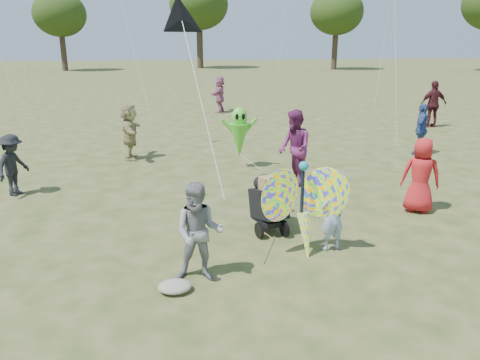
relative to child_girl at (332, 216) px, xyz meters
name	(u,v)px	position (x,y,z in m)	size (l,w,h in m)	color
ground	(265,273)	(-1.30, -0.71, -0.62)	(160.00, 160.00, 0.00)	#51592B
child_girl	(332,216)	(0.00, 0.00, 0.00)	(0.45, 0.30, 1.24)	#98ACD7
adult_man	(199,233)	(-2.33, -0.76, 0.15)	(0.75, 0.59, 1.55)	gray
grey_bag	(175,287)	(-2.72, -1.08, -0.54)	(0.50, 0.41, 0.16)	gray
crowd_a	(421,175)	(2.46, 1.60, 0.18)	(0.78, 0.51, 1.60)	red
crowd_b	(13,165)	(-6.43, 3.93, 0.11)	(0.94, 0.54, 1.45)	black
crowd_c	(421,129)	(5.07, 6.46, 0.19)	(0.95, 0.40, 1.63)	#344E90
crowd_d	(130,132)	(-4.02, 7.10, 0.23)	(1.58, 0.50, 1.71)	tan
crowd_e	(294,148)	(0.28, 3.79, 0.33)	(0.93, 0.72, 1.90)	#6B2358
crowd_h	(433,104)	(8.02, 10.99, 0.34)	(1.13, 0.47, 1.92)	#43161D
crowd_j	(220,94)	(-0.40, 16.43, 0.28)	(1.67, 0.53, 1.81)	#B2658C
jogging_stroller	(268,199)	(-0.92, 1.05, -0.01)	(0.70, 1.12, 1.09)	black
butterfly_kite	(304,207)	(-0.53, -0.07, 0.22)	(1.74, 0.75, 1.83)	red
delta_kite_rig	(182,21)	(-2.44, 1.04, 3.22)	(0.97, 2.04, 3.03)	black
alien_kite	(239,134)	(-0.85, 5.65, 0.35)	(1.12, 0.69, 1.74)	#51CB2F
tree_line	(220,6)	(2.37, 44.28, 6.24)	(91.78, 33.60, 10.79)	#3A2D21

